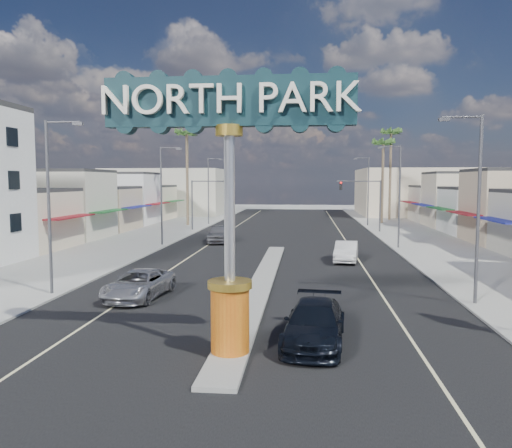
% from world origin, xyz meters
% --- Properties ---
extents(ground, '(160.00, 160.00, 0.00)m').
position_xyz_m(ground, '(0.00, 30.00, 0.00)').
color(ground, gray).
rests_on(ground, ground).
extents(road, '(20.00, 120.00, 0.01)m').
position_xyz_m(road, '(0.00, 30.00, 0.01)').
color(road, black).
rests_on(road, ground).
extents(median_island, '(1.30, 30.00, 0.16)m').
position_xyz_m(median_island, '(0.00, 14.00, 0.08)').
color(median_island, gray).
rests_on(median_island, ground).
extents(sidewalk_left, '(8.00, 120.00, 0.12)m').
position_xyz_m(sidewalk_left, '(-14.00, 30.00, 0.06)').
color(sidewalk_left, gray).
rests_on(sidewalk_left, ground).
extents(sidewalk_right, '(8.00, 120.00, 0.12)m').
position_xyz_m(sidewalk_right, '(14.00, 30.00, 0.06)').
color(sidewalk_right, gray).
rests_on(sidewalk_right, ground).
extents(storefront_row_left, '(12.00, 42.00, 6.00)m').
position_xyz_m(storefront_row_left, '(-24.00, 43.00, 3.00)').
color(storefront_row_left, beige).
rests_on(storefront_row_left, ground).
extents(storefront_row_right, '(12.00, 42.00, 6.00)m').
position_xyz_m(storefront_row_right, '(24.00, 43.00, 3.00)').
color(storefront_row_right, '#B7B29E').
rests_on(storefront_row_right, ground).
extents(backdrop_far_left, '(20.00, 20.00, 8.00)m').
position_xyz_m(backdrop_far_left, '(-22.00, 75.00, 4.00)').
color(backdrop_far_left, '#B7B29E').
rests_on(backdrop_far_left, ground).
extents(backdrop_far_right, '(20.00, 20.00, 8.00)m').
position_xyz_m(backdrop_far_right, '(22.00, 75.00, 4.00)').
color(backdrop_far_right, beige).
rests_on(backdrop_far_right, ground).
extents(gateway_sign, '(8.20, 1.50, 9.15)m').
position_xyz_m(gateway_sign, '(0.00, 1.98, 5.93)').
color(gateway_sign, '#C7440F').
rests_on(gateway_sign, median_island).
extents(traffic_signal_left, '(5.09, 0.45, 6.00)m').
position_xyz_m(traffic_signal_left, '(-9.18, 43.99, 4.27)').
color(traffic_signal_left, '#47474C').
rests_on(traffic_signal_left, ground).
extents(traffic_signal_right, '(5.09, 0.45, 6.00)m').
position_xyz_m(traffic_signal_right, '(9.18, 43.99, 4.27)').
color(traffic_signal_right, '#47474C').
rests_on(traffic_signal_right, ground).
extents(streetlight_l_near, '(2.03, 0.22, 9.00)m').
position_xyz_m(streetlight_l_near, '(-10.43, 10.00, 5.07)').
color(streetlight_l_near, '#47474C').
rests_on(streetlight_l_near, ground).
extents(streetlight_l_mid, '(2.03, 0.22, 9.00)m').
position_xyz_m(streetlight_l_mid, '(-10.43, 30.00, 5.07)').
color(streetlight_l_mid, '#47474C').
rests_on(streetlight_l_mid, ground).
extents(streetlight_l_far, '(2.03, 0.22, 9.00)m').
position_xyz_m(streetlight_l_far, '(-10.43, 52.00, 5.07)').
color(streetlight_l_far, '#47474C').
rests_on(streetlight_l_far, ground).
extents(streetlight_r_near, '(2.03, 0.22, 9.00)m').
position_xyz_m(streetlight_r_near, '(10.43, 10.00, 5.07)').
color(streetlight_r_near, '#47474C').
rests_on(streetlight_r_near, ground).
extents(streetlight_r_mid, '(2.03, 0.22, 9.00)m').
position_xyz_m(streetlight_r_mid, '(10.43, 30.00, 5.07)').
color(streetlight_r_mid, '#47474C').
rests_on(streetlight_r_mid, ground).
extents(streetlight_r_far, '(2.03, 0.22, 9.00)m').
position_xyz_m(streetlight_r_far, '(10.43, 52.00, 5.07)').
color(streetlight_r_far, '#47474C').
rests_on(streetlight_r_far, ground).
extents(palm_left_far, '(2.60, 2.60, 13.10)m').
position_xyz_m(palm_left_far, '(-13.00, 50.00, 11.50)').
color(palm_left_far, brown).
rests_on(palm_left_far, ground).
extents(palm_right_mid, '(2.60, 2.60, 12.10)m').
position_xyz_m(palm_right_mid, '(13.00, 56.00, 10.60)').
color(palm_right_mid, brown).
rests_on(palm_right_mid, ground).
extents(palm_right_far, '(2.60, 2.60, 14.10)m').
position_xyz_m(palm_right_far, '(15.00, 62.00, 12.39)').
color(palm_right_far, brown).
rests_on(palm_right_far, ground).
extents(suv_left, '(2.85, 5.32, 1.42)m').
position_xyz_m(suv_left, '(-5.89, 9.87, 0.71)').
color(suv_left, '#A7A7AC').
rests_on(suv_left, ground).
extents(suv_right, '(2.61, 5.37, 1.51)m').
position_xyz_m(suv_right, '(2.87, 3.61, 0.75)').
color(suv_right, black).
rests_on(suv_right, ground).
extents(car_parked_left, '(2.55, 5.27, 1.73)m').
position_xyz_m(car_parked_left, '(-5.87, 32.91, 0.87)').
color(car_parked_left, slate).
rests_on(car_parked_left, ground).
extents(car_parked_right, '(2.16, 4.71, 1.50)m').
position_xyz_m(car_parked_right, '(5.50, 22.58, 0.75)').
color(car_parked_right, beige).
rests_on(car_parked_right, ground).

